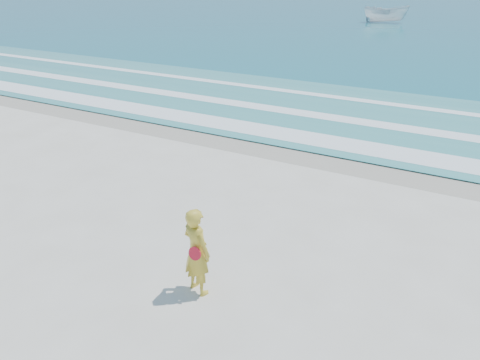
% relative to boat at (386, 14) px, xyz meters
% --- Properties ---
extents(ground, '(400.00, 400.00, 0.00)m').
position_rel_boat_xyz_m(ground, '(6.64, -49.99, -0.96)').
color(ground, silver).
rests_on(ground, ground).
extents(wet_sand, '(400.00, 2.40, 0.00)m').
position_rel_boat_xyz_m(wet_sand, '(6.64, -40.99, -0.96)').
color(wet_sand, '#B2A893').
rests_on(wet_sand, ground).
extents(shallow, '(400.00, 10.00, 0.01)m').
position_rel_boat_xyz_m(shallow, '(6.64, -35.99, -0.91)').
color(shallow, '#59B7AD').
rests_on(shallow, ocean).
extents(foam_near, '(400.00, 1.40, 0.01)m').
position_rel_boat_xyz_m(foam_near, '(6.64, -39.69, -0.91)').
color(foam_near, white).
rests_on(foam_near, shallow).
extents(foam_mid, '(400.00, 0.90, 0.01)m').
position_rel_boat_xyz_m(foam_mid, '(6.64, -36.79, -0.91)').
color(foam_mid, white).
rests_on(foam_mid, shallow).
extents(foam_far, '(400.00, 0.60, 0.01)m').
position_rel_boat_xyz_m(foam_far, '(6.64, -33.49, -0.91)').
color(foam_far, white).
rests_on(foam_far, shallow).
extents(boat, '(5.07, 3.00, 1.84)m').
position_rel_boat_xyz_m(boat, '(0.00, 0.00, 0.00)').
color(boat, white).
rests_on(boat, ocean).
extents(woman, '(0.78, 0.63, 1.85)m').
position_rel_boat_xyz_m(woman, '(7.42, -49.12, -0.04)').
color(woman, gold).
rests_on(woman, ground).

